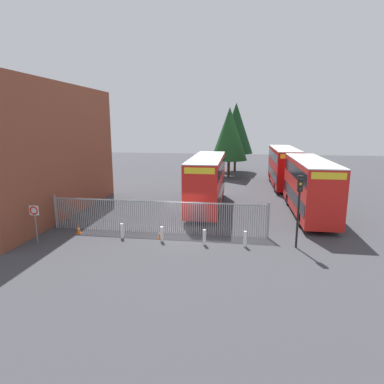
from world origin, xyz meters
TOP-DOWN VIEW (x-y plane):
  - ground_plane at (0.00, 8.00)m, footprint 100.00×100.00m
  - depot_building_brick at (-12.61, 3.36)m, footprint 6.42×16.62m
  - palisade_fence at (-1.79, 0.00)m, footprint 14.66×0.14m
  - double_decker_bus_near_gate at (9.09, 6.00)m, footprint 2.54×10.81m
  - double_decker_bus_behind_fence_left at (0.85, 7.05)m, footprint 2.54×10.81m
  - double_decker_bus_behind_fence_right at (8.58, 18.17)m, footprint 2.54×10.81m
  - bollard_near_left at (-3.73, -1.38)m, footprint 0.20×0.20m
  - bollard_center_front at (-1.07, -1.64)m, footprint 0.20×0.20m
  - bollard_near_right at (1.59, -1.83)m, footprint 0.20×0.20m
  - bollard_far_right at (4.02, -1.78)m, footprint 0.20×0.20m
  - traffic_cone_by_gate at (-1.28, -1.14)m, footprint 0.34×0.34m
  - traffic_cone_mid_forecourt at (-6.92, -0.94)m, footprint 0.34×0.34m
  - speed_limit_sign_post at (-8.63, -2.95)m, footprint 0.60×0.14m
  - traffic_light_kerbside at (7.01, -1.53)m, footprint 0.28×0.33m
  - tree_tall_back at (2.88, 29.18)m, footprint 5.11×5.11m
  - tree_short_side at (2.13, 23.66)m, footprint 4.82×4.82m

SIDE VIEW (x-z plane):
  - ground_plane at x=0.00m, z-range 0.00..0.00m
  - traffic_cone_by_gate at x=-1.28m, z-range -0.01..0.58m
  - traffic_cone_mid_forecourt at x=-6.92m, z-range -0.01..0.58m
  - bollard_near_left at x=-3.73m, z-range 0.00..0.95m
  - bollard_center_front at x=-1.07m, z-range 0.00..0.95m
  - bollard_near_right at x=1.59m, z-range 0.00..0.95m
  - bollard_far_right at x=4.02m, z-range 0.00..0.95m
  - palisade_fence at x=-1.79m, z-range 0.00..2.35m
  - speed_limit_sign_post at x=-8.63m, z-range 0.58..2.98m
  - double_decker_bus_near_gate at x=9.09m, z-range 0.21..4.63m
  - double_decker_bus_behind_fence_left at x=0.85m, z-range 0.21..4.63m
  - double_decker_bus_behind_fence_right at x=8.58m, z-range 0.21..4.63m
  - traffic_light_kerbside at x=7.01m, z-range 0.84..5.14m
  - depot_building_brick at x=-12.61m, z-range 0.00..10.17m
  - tree_short_side at x=2.13m, z-range 1.17..10.43m
  - tree_tall_back at x=2.88m, z-range 1.38..11.48m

